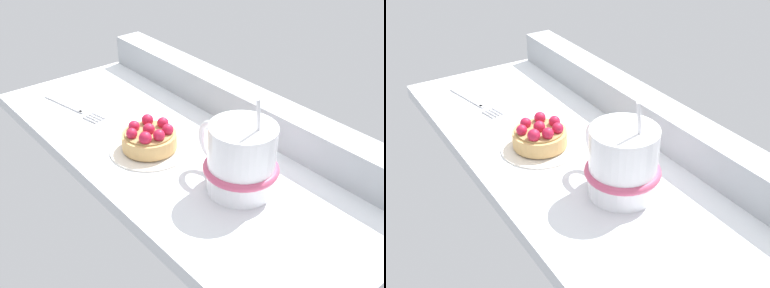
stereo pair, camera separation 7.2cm
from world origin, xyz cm
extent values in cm
cube|color=silver|center=(0.00, 0.00, -1.21)|extent=(75.91, 33.45, 2.42)
cube|color=#9EA3A8|center=(0.00, 13.85, 3.11)|extent=(74.39, 5.76, 6.21)
cylinder|color=silver|center=(-2.07, -4.82, 0.30)|extent=(13.03, 13.03, 0.60)
cylinder|color=silver|center=(-2.07, -4.82, 0.15)|extent=(7.17, 7.17, 0.30)
cylinder|color=tan|center=(-2.07, -4.82, 1.83)|extent=(8.90, 8.90, 2.46)
cylinder|color=#AB854F|center=(-2.07, -4.82, 3.22)|extent=(7.83, 7.83, 0.30)
sphere|color=#B71938|center=(-2.07, -4.82, 3.90)|extent=(1.94, 1.94, 1.94)
sphere|color=#B71938|center=(0.70, -4.81, 4.02)|extent=(1.90, 1.90, 1.90)
sphere|color=#B71938|center=(-0.14, -2.61, 3.95)|extent=(1.88, 1.88, 1.88)
sphere|color=#B71938|center=(-2.32, -1.87, 3.90)|extent=(1.89, 1.89, 1.89)
sphere|color=#B71938|center=(-4.60, -3.33, 3.98)|extent=(1.95, 1.95, 1.95)
sphere|color=#B71938|center=(-4.42, -6.08, 3.85)|extent=(1.85, 1.85, 1.85)
sphere|color=#B71938|center=(-2.51, -7.75, 3.96)|extent=(1.77, 1.77, 1.77)
sphere|color=#B71938|center=(-0.09, -6.91, 3.99)|extent=(2.04, 2.04, 2.04)
cylinder|color=white|center=(14.84, -0.83, 5.19)|extent=(9.57, 9.57, 10.39)
torus|color=#C64C70|center=(14.84, -0.83, 3.71)|extent=(10.82, 10.82, 1.20)
torus|color=white|center=(9.04, -0.83, 5.19)|extent=(6.77, 0.95, 6.77)
cylinder|color=silver|center=(16.76, -0.11, 11.46)|extent=(0.84, 1.80, 7.42)
cube|color=#B7B7BC|center=(-25.93, -8.42, 0.30)|extent=(10.70, 2.88, 0.60)
cube|color=#B7B7BC|center=(-20.65, -7.32, 0.30)|extent=(1.29, 0.79, 0.60)
cube|color=#B7B7BC|center=(-17.00, -7.69, 0.30)|extent=(3.48, 0.95, 0.60)
cube|color=#B7B7BC|center=(-17.15, -6.97, 0.30)|extent=(3.48, 0.95, 0.60)
cube|color=#B7B7BC|center=(-17.30, -6.25, 0.30)|extent=(3.48, 0.95, 0.60)
cube|color=#B7B7BC|center=(-17.44, -5.53, 0.30)|extent=(3.48, 0.95, 0.60)
camera|label=1|loc=(54.26, -41.68, 42.28)|focal=45.44mm
camera|label=2|loc=(58.48, -35.81, 42.28)|focal=45.44mm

